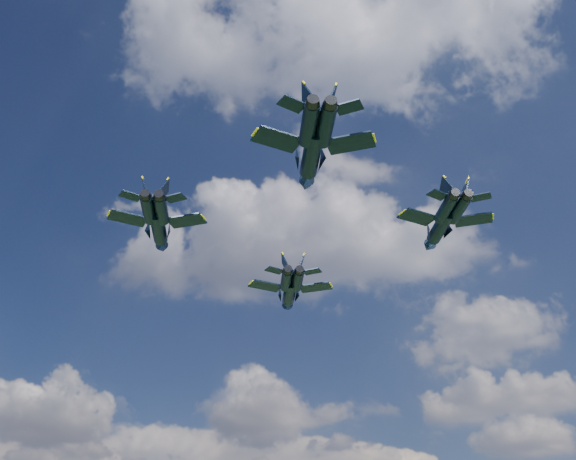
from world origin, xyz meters
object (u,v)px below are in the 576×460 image
(jet_left, at_px, (159,229))
(jet_slot, at_px, (311,156))
(jet_lead, at_px, (289,293))
(jet_right, at_px, (440,228))

(jet_left, distance_m, jet_slot, 28.81)
(jet_lead, bearing_deg, jet_right, -47.20)
(jet_slot, bearing_deg, jet_right, 41.04)
(jet_right, bearing_deg, jet_slot, -139.65)
(jet_lead, xyz_separation_m, jet_left, (-14.93, -23.08, 1.20))
(jet_right, height_order, jet_slot, jet_right)
(jet_left, bearing_deg, jet_right, -4.90)
(jet_right, relative_size, jet_slot, 0.97)
(jet_right, xyz_separation_m, jet_slot, (-15.38, -22.47, -1.44))
(jet_left, bearing_deg, jet_slot, -47.52)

